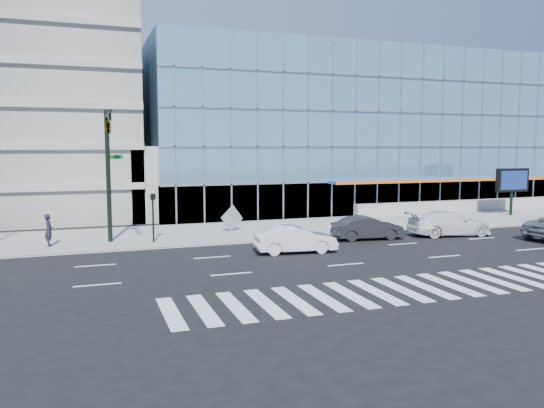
{
  "coord_description": "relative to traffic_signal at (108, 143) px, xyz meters",
  "views": [
    {
      "loc": [
        -12.34,
        -27.64,
        5.93
      ],
      "look_at": [
        -1.5,
        3.0,
        2.44
      ],
      "focal_mm": 35.0,
      "sensor_mm": 36.0,
      "label": 1
    }
  ],
  "objects": [
    {
      "name": "traffic_signal",
      "position": [
        0.0,
        0.0,
        0.0
      ],
      "size": [
        1.14,
        5.74,
        8.0
      ],
      "color": "black",
      "rests_on": "sidewalk"
    },
    {
      "name": "theatre_building",
      "position": [
        25.0,
        21.43,
        1.34
      ],
      "size": [
        42.0,
        26.0,
        15.0
      ],
      "primitive_type": "cube",
      "color": "#80B4D5",
      "rests_on": "ground"
    },
    {
      "name": "tilted_panel",
      "position": [
        8.13,
        2.85,
        -5.1
      ],
      "size": [
        1.74,
        0.69,
        1.83
      ],
      "primitive_type": "cube",
      "rotation": [
        0.0,
        0.89,
        0.36
      ],
      "color": "gray",
      "rests_on": "sidewalk"
    },
    {
      "name": "dark_sedan",
      "position": [
        15.75,
        -2.39,
        -5.41
      ],
      "size": [
        4.69,
        2.04,
        1.5
      ],
      "primitive_type": "imported",
      "rotation": [
        0.0,
        0.0,
        1.47
      ],
      "color": "black",
      "rests_on": "ground"
    },
    {
      "name": "sidewalk",
      "position": [
        11.0,
        3.43,
        -6.09
      ],
      "size": [
        120.0,
        8.0,
        0.15
      ],
      "primitive_type": "cube",
      "color": "gray",
      "rests_on": "ground"
    },
    {
      "name": "white_sedan",
      "position": [
        9.75,
        -4.83,
        -5.41
      ],
      "size": [
        4.75,
        2.1,
        1.52
      ],
      "primitive_type": "imported",
      "rotation": [
        0.0,
        0.0,
        1.46
      ],
      "color": "silver",
      "rests_on": "ground"
    },
    {
      "name": "ped_signal_post",
      "position": [
        2.5,
        0.37,
        -4.02
      ],
      "size": [
        0.3,
        0.33,
        3.0
      ],
      "color": "black",
      "rests_on": "sidewalk"
    },
    {
      "name": "retaining_wall",
      "position": [
        35.0,
        7.03,
        -5.51
      ],
      "size": [
        30.0,
        0.8,
        1.0
      ],
      "primitive_type": "cube",
      "color": "gray",
      "rests_on": "sidewalk"
    },
    {
      "name": "marquee_sign",
      "position": [
        33.0,
        3.42,
        -3.1
      ],
      "size": [
        3.2,
        0.43,
        4.0
      ],
      "color": "black",
      "rests_on": "sidewalk"
    },
    {
      "name": "pedestrian",
      "position": [
        -3.44,
        1.03,
        -5.06
      ],
      "size": [
        0.51,
        0.73,
        1.91
      ],
      "primitive_type": "imported",
      "rotation": [
        0.0,
        0.0,
        1.64
      ],
      "color": "black",
      "rests_on": "sidewalk"
    },
    {
      "name": "ramp_block",
      "position": [
        5.0,
        13.43,
        -3.16
      ],
      "size": [
        6.0,
        8.0,
        6.0
      ],
      "primitive_type": "cube",
      "color": "gray",
      "rests_on": "ground"
    },
    {
      "name": "ground",
      "position": [
        11.0,
        -4.57,
        -6.16
      ],
      "size": [
        160.0,
        160.0,
        0.0
      ],
      "primitive_type": "plane",
      "color": "black",
      "rests_on": "ground"
    },
    {
      "name": "white_suv",
      "position": [
        21.75,
        -2.83,
        -5.34
      ],
      "size": [
        5.91,
        3.04,
        1.64
      ],
      "primitive_type": "imported",
      "rotation": [
        0.0,
        0.0,
        1.44
      ],
      "color": "silver",
      "rests_on": "ground"
    }
  ]
}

